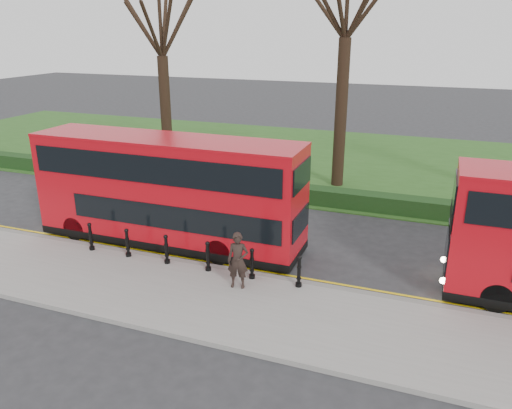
% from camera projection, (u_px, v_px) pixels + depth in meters
% --- Properties ---
extents(ground, '(120.00, 120.00, 0.00)m').
position_uv_depth(ground, '(225.00, 258.00, 17.95)').
color(ground, '#28282B').
rests_on(ground, ground).
extents(pavement, '(60.00, 4.00, 0.15)m').
position_uv_depth(pavement, '(185.00, 296.00, 15.28)').
color(pavement, gray).
rests_on(pavement, ground).
extents(kerb, '(60.00, 0.25, 0.16)m').
position_uv_depth(kerb, '(213.00, 268.00, 17.04)').
color(kerb, slate).
rests_on(kerb, ground).
extents(grass_verge, '(60.00, 18.00, 0.06)m').
position_uv_depth(grass_verge, '(322.00, 159.00, 31.18)').
color(grass_verge, '#274F1A').
rests_on(grass_verge, ground).
extents(hedge, '(60.00, 0.90, 0.80)m').
position_uv_depth(hedge, '(282.00, 192.00, 23.82)').
color(hedge, black).
rests_on(hedge, ground).
extents(yellow_line_outer, '(60.00, 0.10, 0.01)m').
position_uv_depth(yellow_line_outer, '(216.00, 266.00, 17.33)').
color(yellow_line_outer, yellow).
rests_on(yellow_line_outer, ground).
extents(yellow_line_inner, '(60.00, 0.10, 0.01)m').
position_uv_depth(yellow_line_inner, '(219.00, 263.00, 17.51)').
color(yellow_line_inner, yellow).
rests_on(yellow_line_inner, ground).
extents(tree_left, '(7.38, 7.38, 11.53)m').
position_uv_depth(tree_left, '(160.00, 16.00, 26.59)').
color(tree_left, black).
rests_on(tree_left, ground).
extents(bollard_row, '(7.99, 0.15, 1.00)m').
position_uv_depth(bollard_row, '(187.00, 253.00, 16.80)').
color(bollard_row, black).
rests_on(bollard_row, pavement).
extents(bus_lead, '(10.28, 2.36, 4.09)m').
position_uv_depth(bus_lead, '(168.00, 192.00, 18.55)').
color(bus_lead, '#B10A13').
rests_on(bus_lead, ground).
extents(pedestrian, '(0.74, 0.56, 1.81)m').
position_uv_depth(pedestrian, '(238.00, 260.00, 15.36)').
color(pedestrian, black).
rests_on(pedestrian, pavement).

